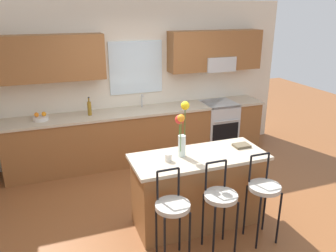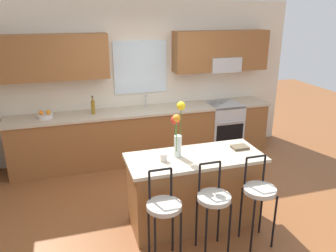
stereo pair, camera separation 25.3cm
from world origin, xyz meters
The scene contains 14 objects.
ground_plane centered at (0.00, 0.00, 0.00)m, with size 14.00×14.00×0.00m, color brown.
back_wall_assembly centered at (0.03, 1.98, 1.51)m, with size 5.60×0.50×2.70m.
counter_run centered at (0.00, 1.70, 0.47)m, with size 4.56×0.64×0.92m.
sink_faucet centered at (0.05, 1.84, 1.06)m, with size 0.02×0.13×0.23m.
oven_range centered at (1.48, 1.68, 0.46)m, with size 0.60×0.64×0.92m.
kitchen_island centered at (0.13, -0.35, 0.46)m, with size 1.63×0.69×0.92m.
bar_stool_near centered at (-0.42, -0.91, 0.64)m, with size 0.36×0.36×1.04m.
bar_stool_middle centered at (0.13, -0.91, 0.64)m, with size 0.36×0.36×1.04m.
bar_stool_far centered at (0.68, -0.91, 0.64)m, with size 0.36×0.36×1.04m.
flower_vase centered at (-0.07, -0.29, 1.27)m, with size 0.16×0.15×0.67m.
mug_ceramic centered at (-0.27, -0.37, 0.97)m, with size 0.08×0.08×0.09m, color silver.
cookbook centered at (0.75, -0.30, 0.94)m, with size 0.20×0.15×0.03m, color brown.
fruit_bowl_oranges centered at (-1.63, 1.70, 0.96)m, with size 0.24×0.24×0.13m.
bottle_olive_oil centered at (-0.87, 1.70, 1.04)m, with size 0.06×0.06×0.30m.
Camera 1 is at (-1.48, -3.69, 2.59)m, focal length 36.19 mm.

